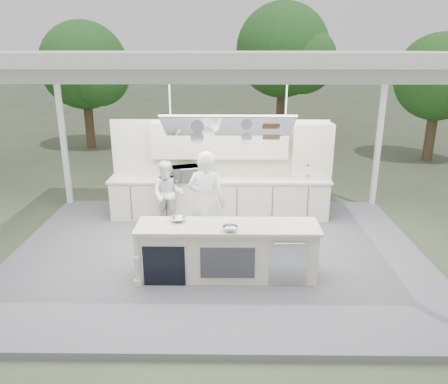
{
  "coord_description": "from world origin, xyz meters",
  "views": [
    {
      "loc": [
        0.22,
        -7.73,
        3.9
      ],
      "look_at": [
        0.12,
        0.4,
        1.23
      ],
      "focal_mm": 35.0,
      "sensor_mm": 36.0,
      "label": 1
    }
  ],
  "objects_px": {
    "head_chef": "(207,203)",
    "back_counter": "(220,198)",
    "demo_island": "(226,251)",
    "sous_chef": "(168,194)"
  },
  "relations": [
    {
      "from": "back_counter",
      "to": "sous_chef",
      "type": "height_order",
      "value": "sous_chef"
    },
    {
      "from": "back_counter",
      "to": "head_chef",
      "type": "distance_m",
      "value": 1.96
    },
    {
      "from": "head_chef",
      "to": "back_counter",
      "type": "bearing_deg",
      "value": -80.79
    },
    {
      "from": "back_counter",
      "to": "demo_island",
      "type": "bearing_deg",
      "value": -86.37
    },
    {
      "from": "demo_island",
      "to": "sous_chef",
      "type": "height_order",
      "value": "sous_chef"
    },
    {
      "from": "demo_island",
      "to": "back_counter",
      "type": "bearing_deg",
      "value": 93.63
    },
    {
      "from": "demo_island",
      "to": "head_chef",
      "type": "bearing_deg",
      "value": 112.12
    },
    {
      "from": "back_counter",
      "to": "sous_chef",
      "type": "distance_m",
      "value": 1.28
    },
    {
      "from": "demo_island",
      "to": "back_counter",
      "type": "height_order",
      "value": "same"
    },
    {
      "from": "sous_chef",
      "to": "back_counter",
      "type": "bearing_deg",
      "value": 34.08
    }
  ]
}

